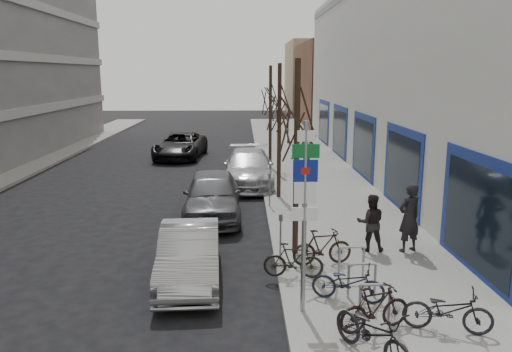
{
  "coord_description": "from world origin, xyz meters",
  "views": [
    {
      "loc": [
        1.15,
        -9.8,
        5.13
      ],
      "look_at": [
        1.55,
        5.27,
        2.0
      ],
      "focal_mm": 35.0,
      "sensor_mm": 36.0,
      "label": 1
    }
  ],
  "objects": [
    {
      "name": "ground",
      "position": [
        0.0,
        0.0,
        0.0
      ],
      "size": [
        120.0,
        120.0,
        0.0
      ],
      "primitive_type": "plane",
      "color": "black",
      "rests_on": "ground"
    },
    {
      "name": "pedestrian_far",
      "position": [
        4.76,
        3.65,
        0.98
      ],
      "size": [
        0.65,
        0.48,
        1.66
      ],
      "primitive_type": "imported",
      "rotation": [
        0.0,
        0.0,
        3.03
      ],
      "color": "black",
      "rests_on": "sidewalk_east"
    },
    {
      "name": "tree_far",
      "position": [
        2.6,
        16.5,
        4.1
      ],
      "size": [
        1.8,
        1.8,
        5.5
      ],
      "color": "black",
      "rests_on": "ground"
    },
    {
      "name": "meter_mid",
      "position": [
        2.15,
        8.5,
        0.92
      ],
      "size": [
        0.1,
        0.08,
        1.27
      ],
      "color": "gray",
      "rests_on": "sidewalk_east"
    },
    {
      "name": "tree_mid",
      "position": [
        2.6,
        10.0,
        4.1
      ],
      "size": [
        1.8,
        1.8,
        5.5
      ],
      "color": "black",
      "rests_on": "ground"
    },
    {
      "name": "meter_front",
      "position": [
        2.15,
        3.0,
        0.92
      ],
      "size": [
        0.1,
        0.08,
        1.27
      ],
      "color": "gray",
      "rests_on": "sidewalk_east"
    },
    {
      "name": "parked_car_front",
      "position": [
        -0.2,
        1.99,
        0.69
      ],
      "size": [
        1.7,
        4.28,
        1.38
      ],
      "primitive_type": "imported",
      "rotation": [
        0.0,
        0.0,
        0.06
      ],
      "color": "#9A999E",
      "rests_on": "ground"
    },
    {
      "name": "bike_far_inner",
      "position": [
        3.22,
        2.59,
        0.64
      ],
      "size": [
        1.69,
        0.77,
        0.99
      ],
      "primitive_type": "imported",
      "rotation": [
        0.0,
        0.0,
        1.75
      ],
      "color": "black",
      "rests_on": "sidewalk_east"
    },
    {
      "name": "meter_back",
      "position": [
        2.15,
        14.0,
        0.92
      ],
      "size": [
        0.1,
        0.08,
        1.27
      ],
      "color": "gray",
      "rests_on": "sidewalk_east"
    },
    {
      "name": "tree_near",
      "position": [
        2.6,
        3.5,
        4.1
      ],
      "size": [
        1.8,
        1.8,
        5.5
      ],
      "color": "black",
      "rests_on": "ground"
    },
    {
      "name": "pedestrian_near",
      "position": [
        5.81,
        3.55,
        1.14
      ],
      "size": [
        0.85,
        0.72,
        1.98
      ],
      "primitive_type": "imported",
      "rotation": [
        0.0,
        0.0,
        3.55
      ],
      "color": "black",
      "rests_on": "sidewalk_east"
    },
    {
      "name": "sidewalk_east",
      "position": [
        4.5,
        10.0,
        0.07
      ],
      "size": [
        5.0,
        70.0,
        0.15
      ],
      "primitive_type": "cube",
      "color": "slate",
      "rests_on": "ground"
    },
    {
      "name": "highway_sign_pole",
      "position": [
        2.4,
        -0.01,
        2.46
      ],
      "size": [
        0.55,
        0.1,
        4.2
      ],
      "color": "gray",
      "rests_on": "ground"
    },
    {
      "name": "parked_car_back",
      "position": [
        1.4,
        12.81,
        0.81
      ],
      "size": [
        2.37,
        5.61,
        1.62
      ],
      "primitive_type": "imported",
      "rotation": [
        0.0,
        0.0,
        -0.02
      ],
      "color": "#B8B7BD",
      "rests_on": "ground"
    },
    {
      "name": "bike_rack",
      "position": [
        3.8,
        0.6,
        0.66
      ],
      "size": [
        0.66,
        2.26,
        0.83
      ],
      "color": "gray",
      "rests_on": "sidewalk_east"
    },
    {
      "name": "bike_near_right",
      "position": [
        3.71,
        -0.86,
        0.62
      ],
      "size": [
        1.63,
        0.93,
        0.95
      ],
      "primitive_type": "imported",
      "rotation": [
        0.0,
        0.0,
        1.89
      ],
      "color": "black",
      "rests_on": "sidewalk_east"
    },
    {
      "name": "tan_building_far",
      "position": [
        13.5,
        55.0,
        4.5
      ],
      "size": [
        13.0,
        12.0,
        9.0
      ],
      "primitive_type": "cube",
      "color": "#937A5B",
      "rests_on": "ground"
    },
    {
      "name": "lane_car",
      "position": [
        -2.68,
        20.54,
        0.78
      ],
      "size": [
        3.08,
        5.83,
        1.56
      ],
      "primitive_type": "imported",
      "rotation": [
        0.0,
        0.0,
        -0.09
      ],
      "color": "black",
      "rests_on": "ground"
    },
    {
      "name": "bike_near_left",
      "position": [
        3.41,
        -1.83,
        0.72
      ],
      "size": [
        1.42,
        1.91,
        1.15
      ],
      "primitive_type": "imported",
      "rotation": [
        0.0,
        0.0,
        0.52
      ],
      "color": "black",
      "rests_on": "sidewalk_east"
    },
    {
      "name": "bike_far_curb",
      "position": [
        5.12,
        -0.94,
        0.67
      ],
      "size": [
        1.78,
        0.95,
        1.04
      ],
      "primitive_type": "imported",
      "rotation": [
        0.0,
        0.0,
        1.3
      ],
      "color": "black",
      "rests_on": "sidewalk_east"
    },
    {
      "name": "brick_building_far",
      "position": [
        13.0,
        40.0,
        4.0
      ],
      "size": [
        12.0,
        14.0,
        8.0
      ],
      "primitive_type": "cube",
      "color": "brown",
      "rests_on": "ground"
    },
    {
      "name": "parked_car_mid",
      "position": [
        0.05,
        7.56,
        0.84
      ],
      "size": [
        2.16,
        5.01,
        1.69
      ],
      "primitive_type": "imported",
      "rotation": [
        0.0,
        0.0,
        0.03
      ],
      "color": "#4F4F54",
      "rests_on": "ground"
    },
    {
      "name": "bike_mid_curb",
      "position": [
        3.46,
        0.46,
        0.64
      ],
      "size": [
        1.69,
        0.98,
        0.99
      ],
      "primitive_type": "imported",
      "rotation": [
        0.0,
        0.0,
        1.25
      ],
      "color": "black",
      "rests_on": "sidewalk_east"
    },
    {
      "name": "bike_mid_inner",
      "position": [
        2.38,
        1.77,
        0.6
      ],
      "size": [
        1.55,
        0.65,
        0.91
      ],
      "primitive_type": "imported",
      "rotation": [
        0.0,
        0.0,
        1.43
      ],
      "color": "black",
      "rests_on": "sidewalk_east"
    }
  ]
}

